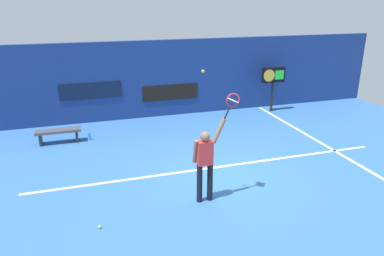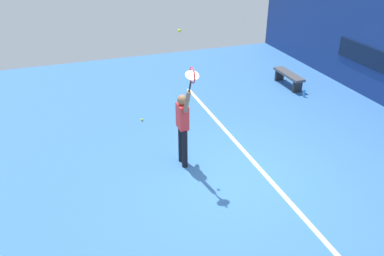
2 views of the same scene
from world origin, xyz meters
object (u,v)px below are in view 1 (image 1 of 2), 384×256
tennis_racket (232,102)px  water_bottle (90,136)px  tennis_player (205,160)px  tennis_ball (203,71)px  scoreboard_clock (273,77)px  court_bench (58,133)px  spare_ball (99,227)px

tennis_racket → water_bottle: bearing=121.8°
tennis_player → tennis_ball: (-0.08, -0.02, 2.00)m
tennis_ball → scoreboard_clock: size_ratio=0.04×
court_bench → spare_ball: (0.90, -5.17, -0.30)m
tennis_racket → tennis_player: bearing=179.6°
tennis_racket → court_bench: tennis_racket is taller
scoreboard_clock → court_bench: scoreboard_clock is taller
scoreboard_clock → court_bench: 8.40m
tennis_player → water_bottle: (-2.35, 4.76, -0.89)m
tennis_racket → spare_ball: bearing=-172.4°
court_bench → water_bottle: (0.95, 0.00, -0.22)m
scoreboard_clock → tennis_player: bearing=-130.1°
tennis_player → tennis_ball: tennis_ball is taller
tennis_player → tennis_racket: 1.43m
tennis_racket → scoreboard_clock: (4.35, 5.88, -0.89)m
tennis_racket → water_bottle: 6.02m
tennis_player → scoreboard_clock: 7.70m
tennis_player → water_bottle: tennis_player is taller
water_bottle → spare_ball: 5.17m
tennis_player → spare_ball: bearing=-170.4°
court_bench → tennis_player: bearing=-55.3°
tennis_player → tennis_ball: 2.00m
spare_ball → scoreboard_clock: bearing=40.5°
scoreboard_clock → spare_ball: 9.77m
tennis_racket → court_bench: bearing=129.3°
water_bottle → tennis_racket: bearing=-58.2°
tennis_ball → court_bench: 6.36m
tennis_player → spare_ball: tennis_player is taller
tennis_ball → tennis_racket: bearing=1.3°
scoreboard_clock → court_bench: size_ratio=1.30×
spare_ball → court_bench: bearing=99.9°
tennis_player → spare_ball: (-2.40, -0.41, -0.98)m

